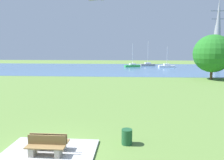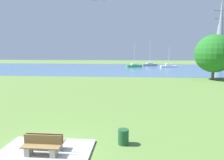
{
  "view_description": "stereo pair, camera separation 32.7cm",
  "coord_description": "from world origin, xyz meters",
  "px_view_note": "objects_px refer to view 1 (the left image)",
  "views": [
    {
      "loc": [
        3.69,
        -8.96,
        4.83
      ],
      "look_at": [
        1.91,
        14.67,
        1.53
      ],
      "focal_mm": 33.31,
      "sensor_mm": 36.0,
      "label": 1
    },
    {
      "loc": [
        4.02,
        -8.93,
        4.83
      ],
      "look_at": [
        1.91,
        14.67,
        1.53
      ],
      "focal_mm": 33.31,
      "sensor_mm": 36.0,
      "label": 2
    }
  ],
  "objects_px": {
    "litter_bin": "(127,137)",
    "sailboat_white": "(167,66)",
    "sailboat_green": "(132,65)",
    "bench_facing_water": "(50,142)",
    "electricity_pylon": "(218,31)",
    "bench_facing_inland": "(46,148)",
    "sailboat_gray": "(148,64)",
    "tree_east_far": "(213,54)"
  },
  "relations": [
    {
      "from": "bench_facing_water",
      "to": "electricity_pylon",
      "type": "bearing_deg",
      "value": 63.14
    },
    {
      "from": "sailboat_gray",
      "to": "sailboat_white",
      "type": "distance_m",
      "value": 8.49
    },
    {
      "from": "sailboat_white",
      "to": "tree_east_far",
      "type": "bearing_deg",
      "value": -84.28
    },
    {
      "from": "bench_facing_water",
      "to": "litter_bin",
      "type": "distance_m",
      "value": 3.86
    },
    {
      "from": "bench_facing_inland",
      "to": "tree_east_far",
      "type": "distance_m",
      "value": 33.4
    },
    {
      "from": "electricity_pylon",
      "to": "sailboat_gray",
      "type": "bearing_deg",
      "value": -152.49
    },
    {
      "from": "sailboat_green",
      "to": "sailboat_white",
      "type": "distance_m",
      "value": 10.26
    },
    {
      "from": "bench_facing_water",
      "to": "tree_east_far",
      "type": "height_order",
      "value": "tree_east_far"
    },
    {
      "from": "bench_facing_water",
      "to": "bench_facing_inland",
      "type": "relative_size",
      "value": 1.0
    },
    {
      "from": "electricity_pylon",
      "to": "bench_facing_water",
      "type": "bearing_deg",
      "value": -116.86
    },
    {
      "from": "bench_facing_inland",
      "to": "sailboat_green",
      "type": "xyz_separation_m",
      "value": [
        5.15,
        55.31,
        -0.0
      ]
    },
    {
      "from": "sailboat_gray",
      "to": "tree_east_far",
      "type": "bearing_deg",
      "value": -77.09
    },
    {
      "from": "bench_facing_water",
      "to": "electricity_pylon",
      "type": "distance_m",
      "value": 85.05
    },
    {
      "from": "litter_bin",
      "to": "sailboat_white",
      "type": "xyz_separation_m",
      "value": [
        11.67,
        52.72,
        0.05
      ]
    },
    {
      "from": "bench_facing_inland",
      "to": "tree_east_far",
      "type": "relative_size",
      "value": 0.24
    },
    {
      "from": "litter_bin",
      "to": "electricity_pylon",
      "type": "xyz_separation_m",
      "value": [
        34.35,
        73.99,
        12.12
      ]
    },
    {
      "from": "bench_facing_water",
      "to": "sailboat_white",
      "type": "height_order",
      "value": "sailboat_white"
    },
    {
      "from": "tree_east_far",
      "to": "electricity_pylon",
      "type": "xyz_separation_m",
      "value": [
        20.02,
        47.81,
        8.09
      ]
    },
    {
      "from": "bench_facing_water",
      "to": "sailboat_gray",
      "type": "distance_m",
      "value": 61.58
    },
    {
      "from": "sailboat_gray",
      "to": "sailboat_white",
      "type": "relative_size",
      "value": 1.33
    },
    {
      "from": "sailboat_gray",
      "to": "tree_east_far",
      "type": "xyz_separation_m",
      "value": [
        7.65,
        -33.4,
        3.95
      ]
    },
    {
      "from": "bench_facing_water",
      "to": "electricity_pylon",
      "type": "relative_size",
      "value": 0.07
    },
    {
      "from": "litter_bin",
      "to": "sailboat_green",
      "type": "xyz_separation_m",
      "value": [
        1.45,
        53.65,
        0.07
      ]
    },
    {
      "from": "litter_bin",
      "to": "sailboat_gray",
      "type": "xyz_separation_m",
      "value": [
        6.67,
        59.58,
        0.08
      ]
    },
    {
      "from": "bench_facing_water",
      "to": "electricity_pylon",
      "type": "height_order",
      "value": "electricity_pylon"
    },
    {
      "from": "bench_facing_inland",
      "to": "electricity_pylon",
      "type": "height_order",
      "value": "electricity_pylon"
    },
    {
      "from": "tree_east_far",
      "to": "electricity_pylon",
      "type": "bearing_deg",
      "value": 67.28
    },
    {
      "from": "bench_facing_inland",
      "to": "litter_bin",
      "type": "relative_size",
      "value": 2.25
    },
    {
      "from": "bench_facing_water",
      "to": "bench_facing_inland",
      "type": "xyz_separation_m",
      "value": [
        0.0,
        -0.54,
        0.0
      ]
    },
    {
      "from": "litter_bin",
      "to": "sailboat_gray",
      "type": "relative_size",
      "value": 0.1
    },
    {
      "from": "litter_bin",
      "to": "sailboat_green",
      "type": "height_order",
      "value": "sailboat_green"
    },
    {
      "from": "sailboat_gray",
      "to": "litter_bin",
      "type": "bearing_deg",
      "value": -96.39
    },
    {
      "from": "bench_facing_inland",
      "to": "electricity_pylon",
      "type": "relative_size",
      "value": 0.07
    },
    {
      "from": "bench_facing_water",
      "to": "litter_bin",
      "type": "xyz_separation_m",
      "value": [
        3.69,
        1.12,
        -0.07
      ]
    },
    {
      "from": "litter_bin",
      "to": "sailboat_gray",
      "type": "distance_m",
      "value": 59.95
    },
    {
      "from": "bench_facing_water",
      "to": "sailboat_green",
      "type": "xyz_separation_m",
      "value": [
        5.15,
        54.77,
        -0.0
      ]
    },
    {
      "from": "sailboat_gray",
      "to": "bench_facing_water",
      "type": "bearing_deg",
      "value": -99.69
    },
    {
      "from": "litter_bin",
      "to": "bench_facing_water",
      "type": "bearing_deg",
      "value": -163.13
    },
    {
      "from": "bench_facing_water",
      "to": "tree_east_far",
      "type": "bearing_deg",
      "value": 56.58
    },
    {
      "from": "sailboat_green",
      "to": "litter_bin",
      "type": "bearing_deg",
      "value": -91.55
    },
    {
      "from": "sailboat_gray",
      "to": "sailboat_green",
      "type": "height_order",
      "value": "sailboat_gray"
    },
    {
      "from": "sailboat_gray",
      "to": "sailboat_white",
      "type": "xyz_separation_m",
      "value": [
        5.0,
        -6.86,
        -0.02
      ]
    }
  ]
}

